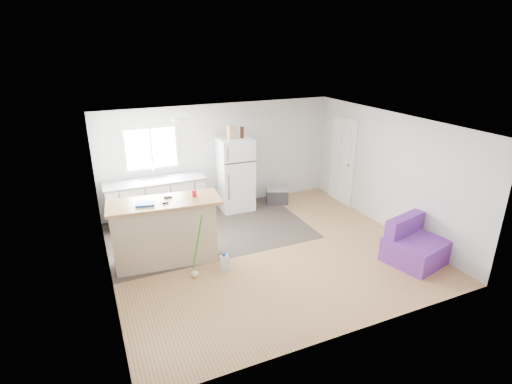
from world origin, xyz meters
TOP-DOWN VIEW (x-y plane):
  - room at (0.00, 0.00)m, footprint 5.51×5.01m
  - vinyl_zone at (-0.73, 1.25)m, footprint 4.05×2.50m
  - window at (-1.55, 2.49)m, footprint 1.18×0.06m
  - interior_door at (2.72, 1.55)m, footprint 0.11×0.92m
  - ceiling_fixture at (-1.20, 1.20)m, footprint 0.30×0.30m
  - kitchen_cabinets at (-1.59, 2.17)m, footprint 2.12×0.67m
  - peninsula at (-1.78, 0.37)m, footprint 1.95×0.91m
  - refrigerator at (0.22, 2.13)m, footprint 0.76×0.72m
  - cooler at (1.25, 2.03)m, footprint 0.63×0.53m
  - purple_seat at (2.24, -1.38)m, footprint 1.09×1.06m
  - cleaner_jug at (-0.95, -0.33)m, footprint 0.16×0.12m
  - mop at (-1.44, -0.29)m, footprint 0.26×0.30m
  - red_cup at (-1.23, 0.35)m, footprint 0.10×0.10m
  - blue_tray at (-2.07, 0.33)m, footprint 0.34×0.28m
  - tool_a at (-1.66, 0.48)m, footprint 0.15×0.07m
  - tool_b at (-1.75, 0.25)m, footprint 0.10×0.05m
  - cardboard_box at (0.14, 2.08)m, footprint 0.22×0.15m
  - bottle_left at (0.37, 2.08)m, footprint 0.09×0.09m
  - bottle_right at (0.38, 2.08)m, footprint 0.09×0.09m

SIDE VIEW (x-z plane):
  - vinyl_zone at x=-0.73m, z-range 0.00..0.00m
  - cleaner_jug at x=-0.95m, z-range -0.02..0.31m
  - cooler at x=1.25m, z-range 0.00..0.41m
  - mop at x=-1.44m, z-range -0.34..0.80m
  - purple_seat at x=2.24m, z-range -0.10..0.65m
  - kitchen_cabinets at x=-1.59m, z-range -0.13..1.09m
  - peninsula at x=-1.78m, z-range 0.01..1.17m
  - refrigerator at x=0.22m, z-range 0.00..1.68m
  - interior_door at x=2.72m, z-range -0.03..2.07m
  - tool_b at x=-1.75m, z-range 1.16..1.19m
  - tool_a at x=-1.66m, z-range 1.16..1.19m
  - blue_tray at x=-2.07m, z-range 1.16..1.20m
  - room at x=0.00m, z-range -0.01..2.41m
  - red_cup at x=-1.23m, z-range 1.16..1.28m
  - window at x=-1.55m, z-range 1.06..2.04m
  - bottle_left at x=0.37m, z-range 1.68..1.93m
  - bottle_right at x=0.38m, z-range 1.68..1.93m
  - cardboard_box at x=0.14m, z-range 1.68..1.98m
  - ceiling_fixture at x=-1.20m, z-range 2.32..2.40m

